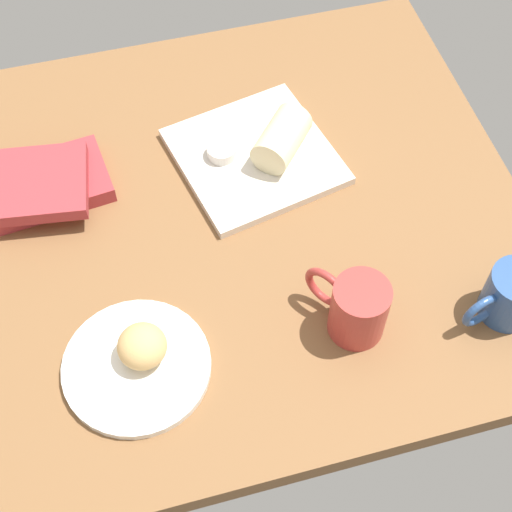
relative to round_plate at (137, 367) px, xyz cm
name	(u,v)px	position (x,y,z in cm)	size (l,w,h in cm)	color
dining_table	(197,228)	(-14.12, -24.00, -2.70)	(110.00, 90.00, 4.00)	brown
round_plate	(137,367)	(0.00, 0.00, 0.00)	(21.81, 21.81, 1.40)	white
scone_pastry	(142,346)	(-1.46, -1.19, 3.54)	(7.27, 7.20, 5.69)	tan
square_plate	(255,156)	(-27.09, -34.44, 0.10)	(25.59, 25.59, 1.60)	silver
sauce_cup	(222,151)	(-21.43, -35.51, 1.99)	(5.09, 5.09, 2.02)	silver
breakfast_wrap	(282,139)	(-31.61, -33.58, 4.24)	(6.68, 6.68, 11.17)	beige
book_stack	(41,184)	(9.53, -36.17, 2.00)	(22.22, 18.17, 5.50)	#A53338
coffee_mug	(356,308)	(-32.90, 1.32, 4.65)	(10.41, 12.53, 10.49)	#B23833
second_mug	(510,295)	(-55.92, 4.94, 3.96)	(13.14, 8.41, 9.12)	#2D518C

